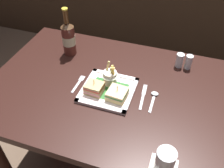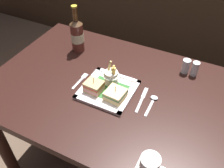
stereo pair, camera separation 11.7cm
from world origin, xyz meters
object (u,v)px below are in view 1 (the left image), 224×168
(salt_shaker, at_px, (179,61))
(pepper_shaker, at_px, (188,63))
(sandwich_half_right, at_px, (117,94))
(square_plate, at_px, (108,90))
(sandwich_half_left, at_px, (94,88))
(beer_bottle, at_px, (69,38))
(spoon, at_px, (154,96))
(water_glass, at_px, (165,162))
(fork, at_px, (79,83))
(dining_table, at_px, (116,104))
(knife, at_px, (143,96))
(fries_cup, at_px, (110,75))

(salt_shaker, bearing_deg, pepper_shaker, -0.00)
(sandwich_half_right, relative_size, salt_shaker, 1.22)
(square_plate, height_order, sandwich_half_left, sandwich_half_left)
(beer_bottle, distance_m, salt_shaker, 0.61)
(spoon, bearing_deg, water_glass, -73.23)
(square_plate, height_order, sandwich_half_right, sandwich_half_right)
(fork, distance_m, spoon, 0.38)
(dining_table, xyz_separation_m, beer_bottle, (-0.34, 0.20, 0.21))
(sandwich_half_left, bearing_deg, knife, 14.87)
(fries_cup, xyz_separation_m, pepper_shaker, (0.35, 0.26, -0.03))
(sandwich_half_left, distance_m, sandwich_half_right, 0.11)
(dining_table, bearing_deg, fork, -174.47)
(fries_cup, bearing_deg, dining_table, -30.78)
(square_plate, relative_size, knife, 1.45)
(dining_table, height_order, fork, fork)
(water_glass, height_order, knife, water_glass)
(fork, bearing_deg, water_glass, -34.06)
(salt_shaker, bearing_deg, spoon, -105.70)
(sandwich_half_left, height_order, spoon, sandwich_half_left)
(beer_bottle, xyz_separation_m, fork, (0.15, -0.22, -0.10))
(sandwich_half_left, height_order, fries_cup, fries_cup)
(square_plate, relative_size, beer_bottle, 0.90)
(fries_cup, relative_size, water_glass, 1.18)
(sandwich_half_right, xyz_separation_m, pepper_shaker, (0.29, 0.34, 0.00))
(knife, bearing_deg, square_plate, -171.89)
(fries_cup, bearing_deg, square_plate, -81.95)
(pepper_shaker, bearing_deg, beer_bottle, -173.51)
(sandwich_half_right, relative_size, pepper_shaker, 1.21)
(square_plate, bearing_deg, salt_shaker, 46.05)
(spoon, bearing_deg, fries_cup, 175.56)
(sandwich_half_left, bearing_deg, square_plate, 32.25)
(square_plate, bearing_deg, spoon, 8.03)
(dining_table, xyz_separation_m, water_glass, (0.29, -0.34, 0.15))
(sandwich_half_left, height_order, sandwich_half_right, sandwich_half_left)
(sandwich_half_left, distance_m, spoon, 0.28)
(sandwich_half_right, bearing_deg, fork, 168.58)
(knife, height_order, spoon, spoon)
(square_plate, xyz_separation_m, fork, (-0.16, 0.01, -0.01))
(sandwich_half_right, height_order, water_glass, water_glass)
(dining_table, distance_m, sandwich_half_left, 0.18)
(sandwich_half_left, bearing_deg, beer_bottle, 133.72)
(sandwich_half_left, xyz_separation_m, fries_cup, (0.05, 0.08, 0.02))
(fork, xyz_separation_m, spoon, (0.38, 0.02, 0.00))
(square_plate, relative_size, fries_cup, 2.11)
(square_plate, xyz_separation_m, beer_bottle, (-0.31, 0.23, 0.09))
(beer_bottle, height_order, knife, beer_bottle)
(dining_table, distance_m, knife, 0.18)
(square_plate, distance_m, sandwich_half_left, 0.07)
(fries_cup, relative_size, spoon, 0.86)
(fork, bearing_deg, spoon, 3.45)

